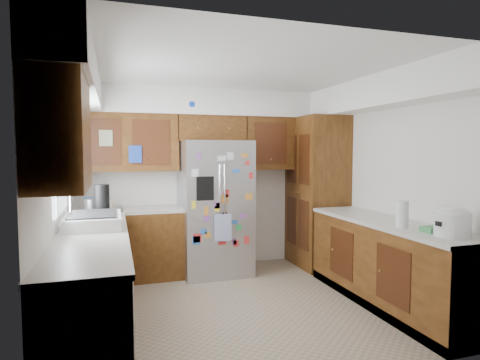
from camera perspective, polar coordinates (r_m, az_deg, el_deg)
name	(u,v)px	position (r m, az deg, el deg)	size (l,w,h in m)	color
floor	(242,305)	(4.54, 0.31, -17.32)	(3.60, 3.60, 0.00)	tan
room_shell	(224,137)	(4.55, -2.35, 6.14)	(3.64, 3.24, 2.52)	white
left_counter_run	(109,277)	(4.24, -18.09, -12.97)	(1.36, 3.20, 0.92)	#41240C
right_counter_run	(388,267)	(4.68, 20.36, -11.49)	(0.63, 2.25, 0.92)	#41240C
pantry	(317,192)	(5.91, 10.84, -1.67)	(0.60, 0.90, 2.15)	#41240C
fridge	(215,208)	(5.44, -3.55, -3.95)	(0.90, 0.79, 1.80)	#949498
bridge_cabinet	(211,129)	(5.62, -4.16, 7.28)	(0.96, 0.34, 0.35)	#41240C
fridge_top_items	(214,107)	(5.60, -3.78, 10.35)	(0.83, 0.34, 0.26)	blue
sink_assembly	(93,220)	(4.19, -20.14, -5.38)	(0.52, 0.70, 0.37)	white
left_counter_clutter	(100,205)	(4.88, -19.34, -3.31)	(0.36, 0.88, 0.38)	black
rice_cooker	(453,221)	(3.95, 27.98, -5.14)	(0.31, 0.30, 0.26)	white
paper_towel	(402,214)	(4.21, 22.10, -4.49)	(0.12, 0.12, 0.26)	white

